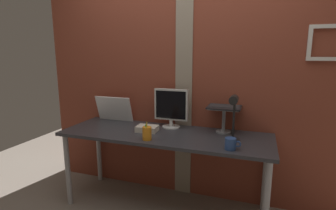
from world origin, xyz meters
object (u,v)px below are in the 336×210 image
object	(u,v)px
whiteboard_panel	(114,109)
pen_cup	(147,133)
coffee_mug	(231,144)
desk_lamp	(234,113)
laptop	(226,100)
monitor	(171,107)

from	to	relation	value
whiteboard_panel	pen_cup	bearing A→B (deg)	-38.32
whiteboard_panel	coffee_mug	size ratio (longest dim) A/B	3.36
desk_lamp	laptop	bearing A→B (deg)	107.74
monitor	desk_lamp	size ratio (longest dim) A/B	0.96
pen_cup	coffee_mug	distance (m)	0.71
laptop	whiteboard_panel	world-z (taller)	laptop
pen_cup	coffee_mug	xyz separation A→B (m)	(0.71, 0.00, -0.01)
pen_cup	laptop	bearing A→B (deg)	40.78
whiteboard_panel	pen_cup	world-z (taller)	whiteboard_panel
laptop	desk_lamp	size ratio (longest dim) A/B	0.80
whiteboard_panel	desk_lamp	world-z (taller)	desk_lamp
laptop	coffee_mug	world-z (taller)	laptop
whiteboard_panel	desk_lamp	xyz separation A→B (m)	(1.30, -0.30, 0.12)
monitor	laptop	xyz separation A→B (m)	(0.52, 0.08, 0.09)
desk_lamp	pen_cup	xyz separation A→B (m)	(-0.70, -0.18, -0.19)
monitor	desk_lamp	xyz separation A→B (m)	(0.63, -0.26, 0.04)
desk_lamp	coffee_mug	world-z (taller)	desk_lamp
whiteboard_panel	desk_lamp	size ratio (longest dim) A/B	1.03
whiteboard_panel	desk_lamp	distance (m)	1.34
monitor	coffee_mug	size ratio (longest dim) A/B	3.15
whiteboard_panel	pen_cup	xyz separation A→B (m)	(0.60, -0.48, -0.08)
desk_lamp	pen_cup	distance (m)	0.75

